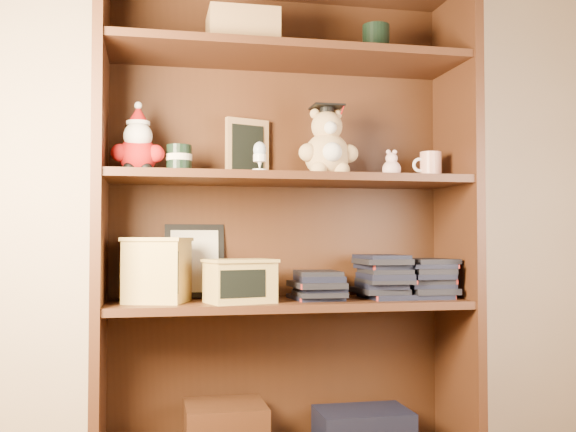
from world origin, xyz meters
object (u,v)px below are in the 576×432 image
bookcase (284,229)px  teacher_mug (430,165)px  grad_teddy_bear (327,148)px  treats_box (157,270)px

bookcase → teacher_mug: bearing=-5.9°
bookcase → teacher_mug: size_ratio=15.82×
bookcase → grad_teddy_bear: (0.13, -0.06, 0.26)m
bookcase → treats_box: bearing=-172.8°
bookcase → grad_teddy_bear: bookcase is taller
grad_teddy_bear → teacher_mug: (0.36, 0.01, -0.05)m
grad_teddy_bear → teacher_mug: grad_teddy_bear is taller
teacher_mug → treats_box: size_ratio=0.44×
bookcase → grad_teddy_bear: size_ratio=6.67×
grad_teddy_bear → treats_box: size_ratio=1.05×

